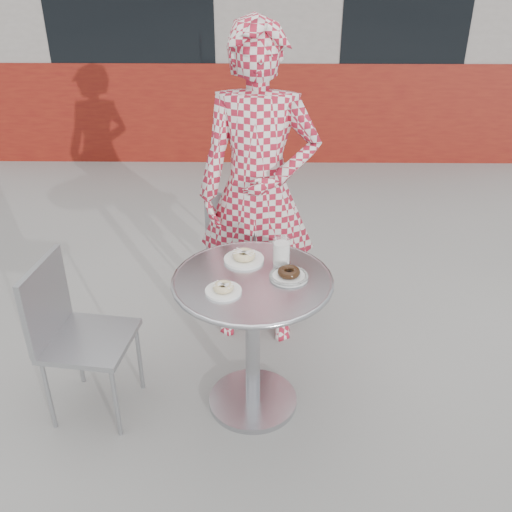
{
  "coord_description": "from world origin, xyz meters",
  "views": [
    {
      "loc": [
        0.07,
        -2.14,
        2.05
      ],
      "look_at": [
        0.04,
        0.11,
        0.8
      ],
      "focal_mm": 40.0,
      "sensor_mm": 36.0,
      "label": 1
    }
  ],
  "objects_px": {
    "seated_person": "(258,193)",
    "plate_far": "(244,257)",
    "plate_checker": "(289,275)",
    "chair_far": "(246,270)",
    "plate_near": "(223,289)",
    "chair_left": "(92,367)",
    "bistro_table": "(253,312)",
    "milk_cup": "(281,252)"
  },
  "relations": [
    {
      "from": "bistro_table",
      "to": "milk_cup",
      "type": "xyz_separation_m",
      "value": [
        0.13,
        0.14,
        0.24
      ]
    },
    {
      "from": "bistro_table",
      "to": "plate_near",
      "type": "relative_size",
      "value": 4.69
    },
    {
      "from": "plate_near",
      "to": "plate_checker",
      "type": "bearing_deg",
      "value": 23.55
    },
    {
      "from": "chair_left",
      "to": "seated_person",
      "type": "xyz_separation_m",
      "value": [
        0.79,
        0.67,
        0.63
      ]
    },
    {
      "from": "seated_person",
      "to": "plate_far",
      "type": "height_order",
      "value": "seated_person"
    },
    {
      "from": "bistro_table",
      "to": "chair_left",
      "type": "height_order",
      "value": "chair_left"
    },
    {
      "from": "chair_far",
      "to": "seated_person",
      "type": "distance_m",
      "value": 0.67
    },
    {
      "from": "chair_left",
      "to": "seated_person",
      "type": "relative_size",
      "value": 0.46
    },
    {
      "from": "bistro_table",
      "to": "plate_far",
      "type": "height_order",
      "value": "plate_far"
    },
    {
      "from": "bistro_table",
      "to": "chair_far",
      "type": "relative_size",
      "value": 0.88
    },
    {
      "from": "chair_left",
      "to": "plate_near",
      "type": "relative_size",
      "value": 5.13
    },
    {
      "from": "chair_far",
      "to": "plate_checker",
      "type": "height_order",
      "value": "chair_far"
    },
    {
      "from": "plate_near",
      "to": "plate_checker",
      "type": "relative_size",
      "value": 0.9
    },
    {
      "from": "chair_far",
      "to": "plate_far",
      "type": "xyz_separation_m",
      "value": [
        0.02,
        -0.72,
        0.49
      ]
    },
    {
      "from": "bistro_table",
      "to": "plate_near",
      "type": "bearing_deg",
      "value": -137.49
    },
    {
      "from": "plate_near",
      "to": "plate_far",
      "type": "bearing_deg",
      "value": 73.86
    },
    {
      "from": "seated_person",
      "to": "plate_checker",
      "type": "height_order",
      "value": "seated_person"
    },
    {
      "from": "milk_cup",
      "to": "chair_left",
      "type": "bearing_deg",
      "value": -169.31
    },
    {
      "from": "chair_far",
      "to": "plate_near",
      "type": "distance_m",
      "value": 1.11
    },
    {
      "from": "plate_far",
      "to": "plate_near",
      "type": "distance_m",
      "value": 0.28
    },
    {
      "from": "plate_far",
      "to": "plate_checker",
      "type": "relative_size",
      "value": 1.08
    },
    {
      "from": "chair_far",
      "to": "plate_near",
      "type": "bearing_deg",
      "value": 93.77
    },
    {
      "from": "bistro_table",
      "to": "milk_cup",
      "type": "height_order",
      "value": "milk_cup"
    },
    {
      "from": "milk_cup",
      "to": "plate_far",
      "type": "bearing_deg",
      "value": 171.8
    },
    {
      "from": "plate_checker",
      "to": "chair_left",
      "type": "bearing_deg",
      "value": -177.19
    },
    {
      "from": "plate_far",
      "to": "plate_checker",
      "type": "distance_m",
      "value": 0.25
    },
    {
      "from": "chair_far",
      "to": "plate_near",
      "type": "relative_size",
      "value": 5.33
    },
    {
      "from": "chair_left",
      "to": "seated_person",
      "type": "distance_m",
      "value": 1.21
    },
    {
      "from": "chair_far",
      "to": "plate_near",
      "type": "xyz_separation_m",
      "value": [
        -0.06,
        -0.99,
        0.49
      ]
    },
    {
      "from": "milk_cup",
      "to": "seated_person",
      "type": "bearing_deg",
      "value": 102.46
    },
    {
      "from": "chair_left",
      "to": "plate_far",
      "type": "xyz_separation_m",
      "value": [
        0.73,
        0.2,
        0.5
      ]
    },
    {
      "from": "plate_near",
      "to": "milk_cup",
      "type": "relative_size",
      "value": 1.22
    },
    {
      "from": "chair_far",
      "to": "plate_far",
      "type": "relative_size",
      "value": 4.44
    },
    {
      "from": "chair_left",
      "to": "plate_far",
      "type": "height_order",
      "value": "chair_left"
    },
    {
      "from": "seated_person",
      "to": "plate_checker",
      "type": "relative_size",
      "value": 10.03
    },
    {
      "from": "plate_near",
      "to": "chair_left",
      "type": "bearing_deg",
      "value": 173.22
    },
    {
      "from": "chair_far",
      "to": "seated_person",
      "type": "relative_size",
      "value": 0.48
    },
    {
      "from": "chair_far",
      "to": "plate_far",
      "type": "bearing_deg",
      "value": 98.69
    },
    {
      "from": "bistro_table",
      "to": "plate_checker",
      "type": "distance_m",
      "value": 0.25
    },
    {
      "from": "seated_person",
      "to": "plate_far",
      "type": "distance_m",
      "value": 0.49
    },
    {
      "from": "chair_far",
      "to": "plate_checker",
      "type": "distance_m",
      "value": 1.02
    },
    {
      "from": "bistro_table",
      "to": "plate_far",
      "type": "distance_m",
      "value": 0.26
    }
  ]
}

